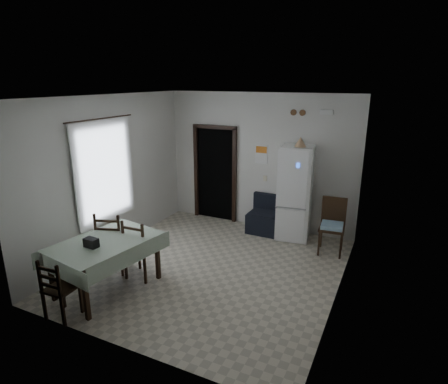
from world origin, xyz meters
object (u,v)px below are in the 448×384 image
at_px(dining_chair_far_left, 114,241).
at_px(dining_table, 107,265).
at_px(corner_chair, 332,227).
at_px(dining_chair_far_right, 141,248).
at_px(fridge, 296,193).
at_px(navy_seat, 264,214).
at_px(dining_chair_near_head, 61,288).

bearing_deg(dining_chair_far_left, dining_table, 102.84).
distance_m(corner_chair, dining_chair_far_right, 3.47).
height_order(fridge, navy_seat, fridge).
distance_m(fridge, dining_table, 3.85).
distance_m(corner_chair, dining_chair_far_left, 3.92).
distance_m(navy_seat, dining_chair_far_left, 3.20).
relative_size(navy_seat, dining_chair_near_head, 0.88).
bearing_deg(dining_chair_far_right, corner_chair, -142.40).
relative_size(corner_chair, dining_chair_near_head, 1.17).
bearing_deg(navy_seat, dining_chair_far_right, -113.09).
xyz_separation_m(corner_chair, dining_chair_near_head, (-2.95, -3.61, -0.07)).
bearing_deg(dining_chair_far_right, dining_chair_near_head, 75.67).
xyz_separation_m(dining_chair_far_right, dining_chair_near_head, (-0.29, -1.37, -0.06)).
bearing_deg(dining_table, corner_chair, 53.42).
bearing_deg(corner_chair, dining_chair_far_right, -145.12).
relative_size(fridge, dining_table, 1.23).
xyz_separation_m(navy_seat, dining_chair_near_head, (-1.48, -4.03, 0.05)).
xyz_separation_m(corner_chair, dining_table, (-2.89, -2.79, -0.12)).
distance_m(navy_seat, corner_chair, 1.54).
height_order(corner_chair, dining_table, corner_chair).
bearing_deg(dining_table, dining_chair_near_head, -84.79).
height_order(dining_table, dining_chair_near_head, dining_chair_near_head).
bearing_deg(navy_seat, dining_table, -112.81).
bearing_deg(dining_chair_far_left, fridge, -150.19).
bearing_deg(dining_chair_far_left, navy_seat, -141.57).
distance_m(dining_table, dining_chair_far_right, 0.61).
bearing_deg(dining_chair_far_right, navy_seat, -116.55).
relative_size(dining_chair_far_left, dining_chair_far_right, 1.06).
distance_m(corner_chair, dining_chair_near_head, 4.66).
height_order(corner_chair, dining_chair_far_left, dining_chair_far_left).
relative_size(corner_chair, dining_table, 0.67).
xyz_separation_m(corner_chair, dining_chair_far_right, (-2.66, -2.24, -0.01)).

